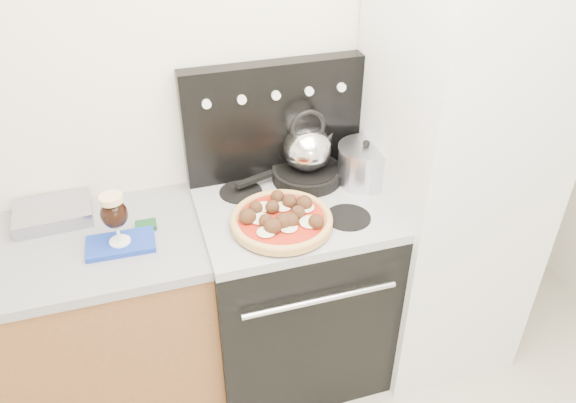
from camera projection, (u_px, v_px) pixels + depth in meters
name	position (u px, v px, depth m)	size (l,w,h in m)	color
room_shell	(370.00, 295.00, 1.37)	(3.52, 3.01, 2.52)	#BDB7A0
base_cabinet	(34.00, 344.00, 2.30)	(1.45, 0.60, 0.86)	brown
countertop	(2.00, 260.00, 2.05)	(1.48, 0.63, 0.04)	gray
stove_body	(292.00, 292.00, 2.54)	(0.76, 0.65, 0.88)	black
cooktop	(293.00, 209.00, 2.28)	(0.76, 0.65, 0.04)	#ADADB2
backguard	(273.00, 120.00, 2.35)	(0.76, 0.08, 0.50)	black
fridge	(450.00, 175.00, 2.40)	(0.64, 0.68, 1.90)	silver
foil_sheet	(53.00, 213.00, 2.21)	(0.29, 0.21, 0.06)	silver
oven_mitt	(121.00, 244.00, 2.08)	(0.25, 0.14, 0.02)	#1836AA
beer_glass	(115.00, 219.00, 2.01)	(0.10, 0.10, 0.21)	black
pizza_pan	(282.00, 225.00, 2.15)	(0.34, 0.34, 0.01)	black
pizza	(282.00, 218.00, 2.13)	(0.39, 0.39, 0.06)	tan
skillet	(307.00, 174.00, 2.42)	(0.30, 0.30, 0.05)	black
tea_kettle	(308.00, 145.00, 2.34)	(0.21, 0.21, 0.23)	white
stock_pot	(364.00, 165.00, 2.37)	(0.22, 0.22, 0.16)	silver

